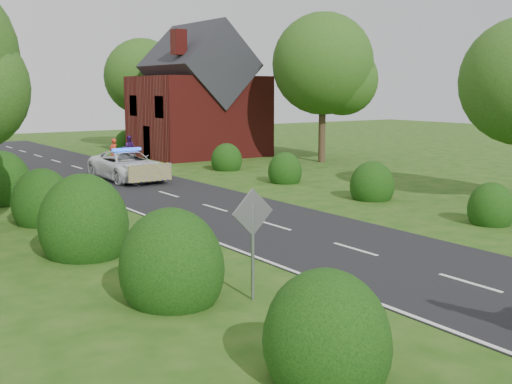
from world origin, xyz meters
TOP-DOWN VIEW (x-y plane):
  - ground at (0.00, 0.00)m, footprint 120.00×120.00m
  - road at (0.00, 15.00)m, footprint 6.00×70.00m
  - road_markings at (-1.60, 12.93)m, footprint 4.96×70.00m
  - hedgerow_left at (-6.51, 11.69)m, footprint 2.75×50.41m
  - hedgerow_right at (6.60, 11.21)m, footprint 2.10×45.78m
  - tree_right_b at (14.29, 21.84)m, footprint 6.56×6.40m
  - tree_right_c at (9.27, 37.85)m, footprint 6.15×6.00m
  - road_sign at (-5.00, 2.00)m, footprint 1.06×0.08m
  - house at (9.49, 30.00)m, footprint 8.00×7.40m
  - police_van at (0.37, 21.34)m, footprint 2.51×5.49m
  - pedestrian_red at (2.10, 27.40)m, footprint 0.73×0.62m
  - pedestrian_purple at (3.92, 29.30)m, footprint 1.00×0.91m

SIDE VIEW (x-z plane):
  - ground at x=0.00m, z-range 0.00..0.00m
  - road at x=0.00m, z-range 0.00..0.02m
  - road_markings at x=-1.60m, z-range 0.02..0.03m
  - hedgerow_right at x=6.60m, z-range -0.50..1.60m
  - hedgerow_left at x=-6.51m, z-range -0.75..2.25m
  - police_van at x=0.37m, z-range -0.07..1.58m
  - pedestrian_purple at x=3.92m, z-range 0.00..1.67m
  - pedestrian_red at x=2.10m, z-range 0.00..1.68m
  - road_sign at x=-5.00m, z-range 0.39..2.92m
  - house at x=9.49m, z-range -0.80..8.37m
  - tree_right_c at x=9.27m, z-range 1.05..9.63m
  - tree_right_b at x=14.29m, z-range 1.24..10.64m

